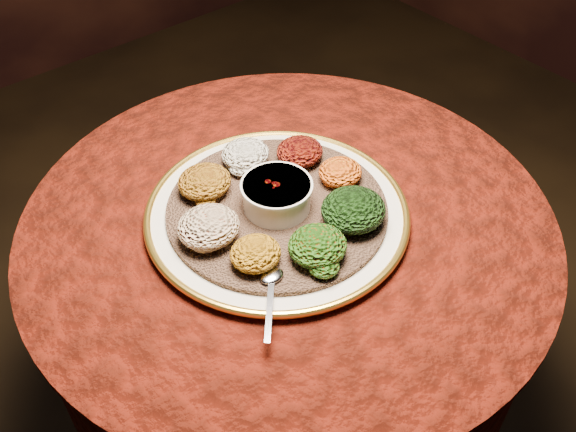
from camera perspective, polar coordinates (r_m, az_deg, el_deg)
table at (r=1.28m, az=0.00°, el=-5.76°), size 0.96×0.96×0.73m
platter at (r=1.14m, az=-0.98°, el=0.27°), size 0.53×0.53×0.02m
injera at (r=1.13m, az=-0.99°, el=0.67°), size 0.50×0.50×0.01m
stew_bowl at (r=1.11m, az=-1.01°, el=1.99°), size 0.13×0.13×0.05m
spoon at (r=1.00m, az=-1.48°, el=-5.81°), size 0.11×0.11×0.01m
portion_ayib at (r=1.21m, az=-3.82°, el=5.52°), size 0.09×0.09×0.04m
portion_kitfo at (r=1.21m, az=1.05°, el=5.75°), size 0.09×0.09×0.04m
portion_tikil at (r=1.17m, az=4.67°, el=3.93°), size 0.08×0.08×0.04m
portion_gomen at (r=1.09m, az=5.83°, el=0.57°), size 0.11×0.11×0.05m
portion_mixveg at (r=1.03m, az=2.63°, el=-2.66°), size 0.10×0.09×0.05m
portion_kik at (r=1.02m, az=-2.92°, el=-3.35°), size 0.08×0.08×0.04m
portion_timatim at (r=1.06m, az=-7.08°, el=-0.96°), size 0.11×0.10×0.05m
portion_shiro at (r=1.15m, az=-7.43°, el=3.03°), size 0.10×0.09×0.05m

